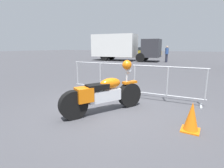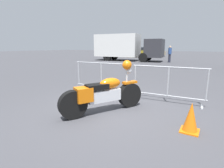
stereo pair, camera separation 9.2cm
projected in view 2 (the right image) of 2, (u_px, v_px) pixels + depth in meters
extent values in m
plane|color=#424247|center=(113.00, 110.00, 4.58)|extent=(120.00, 120.00, 0.00)
cylinder|color=black|center=(130.00, 95.00, 4.78)|extent=(0.47, 0.67, 0.66)
cylinder|color=black|center=(73.00, 105.00, 3.97)|extent=(0.47, 0.67, 0.66)
cube|color=silver|center=(104.00, 95.00, 4.35)|extent=(0.63, 0.88, 0.29)
ellipsoid|color=orange|center=(110.00, 83.00, 4.38)|extent=(0.51, 0.64, 0.27)
cube|color=black|center=(97.00, 87.00, 4.21)|extent=(0.51, 0.61, 0.12)
cube|color=orange|center=(83.00, 94.00, 4.06)|extent=(0.47, 0.48, 0.33)
cube|color=orange|center=(130.00, 82.00, 4.70)|extent=(0.32, 0.43, 0.06)
cylinder|color=silver|center=(127.00, 78.00, 4.62)|extent=(0.06, 0.06, 0.46)
sphere|color=silver|center=(128.00, 71.00, 4.61)|extent=(0.17, 0.17, 0.17)
sphere|color=orange|center=(127.00, 65.00, 4.55)|extent=(0.25, 0.25, 0.25)
cylinder|color=#9EA0A5|center=(101.00, 63.00, 6.16)|extent=(2.12, 0.17, 0.04)
cylinder|color=#9EA0A5|center=(101.00, 87.00, 6.34)|extent=(2.12, 0.17, 0.04)
cylinder|color=#9EA0A5|center=(79.00, 73.00, 6.71)|extent=(0.05, 0.05, 0.85)
cylinder|color=#9EA0A5|center=(101.00, 75.00, 6.25)|extent=(0.05, 0.05, 0.85)
cylinder|color=#9EA0A5|center=(127.00, 77.00, 5.80)|extent=(0.05, 0.05, 0.85)
cube|color=#9EA0A5|center=(81.00, 89.00, 6.80)|extent=(0.09, 0.44, 0.03)
cube|color=#9EA0A5|center=(125.00, 95.00, 5.96)|extent=(0.09, 0.44, 0.03)
cylinder|color=#9EA0A5|center=(169.00, 67.00, 4.98)|extent=(2.12, 0.17, 0.04)
cylinder|color=#9EA0A5|center=(167.00, 96.00, 5.16)|extent=(2.12, 0.17, 0.04)
cylinder|color=#9EA0A5|center=(135.00, 79.00, 5.53)|extent=(0.05, 0.05, 0.85)
cylinder|color=#9EA0A5|center=(168.00, 82.00, 5.07)|extent=(0.05, 0.05, 0.85)
cylinder|color=#9EA0A5|center=(207.00, 85.00, 4.62)|extent=(0.05, 0.05, 0.85)
cube|color=#9EA0A5|center=(137.00, 98.00, 5.62)|extent=(0.09, 0.44, 0.03)
cube|color=#9EA0A5|center=(202.00, 107.00, 4.78)|extent=(0.09, 0.44, 0.03)
cube|color=silver|center=(117.00, 46.00, 20.33)|extent=(5.20, 2.79, 2.50)
cube|color=#2D2D33|center=(154.00, 48.00, 18.61)|extent=(2.01, 2.35, 1.90)
cylinder|color=black|center=(148.00, 57.00, 20.05)|extent=(0.98, 0.37, 0.96)
cylinder|color=black|center=(143.00, 58.00, 18.34)|extent=(0.98, 0.37, 0.96)
cylinder|color=black|center=(114.00, 56.00, 21.80)|extent=(0.98, 0.37, 0.96)
cylinder|color=black|center=(107.00, 57.00, 20.09)|extent=(0.98, 0.37, 0.96)
cube|color=#B21E19|center=(122.00, 52.00, 29.94)|extent=(2.16, 4.64, 0.73)
cube|color=#1E232B|center=(121.00, 49.00, 29.69)|extent=(1.85, 2.43, 0.52)
cylinder|color=black|center=(122.00, 54.00, 31.60)|extent=(0.28, 0.69, 0.67)
cylinder|color=black|center=(130.00, 54.00, 30.73)|extent=(0.28, 0.69, 0.67)
cylinder|color=black|center=(113.00, 54.00, 29.29)|extent=(0.28, 0.69, 0.67)
cylinder|color=black|center=(121.00, 55.00, 28.42)|extent=(0.28, 0.69, 0.67)
cube|color=yellow|center=(136.00, 53.00, 27.98)|extent=(2.12, 4.55, 0.72)
cube|color=#1E232B|center=(136.00, 49.00, 27.73)|extent=(1.82, 2.38, 0.52)
cylinder|color=black|center=(136.00, 54.00, 29.60)|extent=(0.27, 0.67, 0.66)
cylinder|color=black|center=(145.00, 54.00, 28.75)|extent=(0.27, 0.67, 0.66)
cylinder|color=black|center=(128.00, 55.00, 27.33)|extent=(0.27, 0.67, 0.66)
cylinder|color=black|center=(137.00, 55.00, 26.49)|extent=(0.27, 0.67, 0.66)
cube|color=tan|center=(156.00, 53.00, 27.05)|extent=(1.95, 4.20, 0.67)
cube|color=#1E232B|center=(156.00, 50.00, 26.82)|extent=(1.68, 2.20, 0.48)
cylinder|color=black|center=(155.00, 55.00, 28.55)|extent=(0.25, 0.62, 0.61)
cylinder|color=black|center=(163.00, 55.00, 27.76)|extent=(0.25, 0.62, 0.61)
cylinder|color=black|center=(148.00, 55.00, 26.45)|extent=(0.25, 0.62, 0.61)
cylinder|color=black|center=(157.00, 56.00, 25.67)|extent=(0.25, 0.62, 0.61)
cylinder|color=#262838|center=(169.00, 58.00, 18.10)|extent=(0.33, 0.33, 0.85)
cylinder|color=#2D4C8C|center=(170.00, 51.00, 17.95)|extent=(0.47, 0.47, 0.62)
sphere|color=tan|center=(170.00, 47.00, 17.86)|extent=(0.22, 0.22, 0.22)
cube|color=orange|center=(190.00, 131.00, 3.41)|extent=(0.34, 0.34, 0.03)
cone|color=orange|center=(191.00, 117.00, 3.35)|extent=(0.28, 0.28, 0.56)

